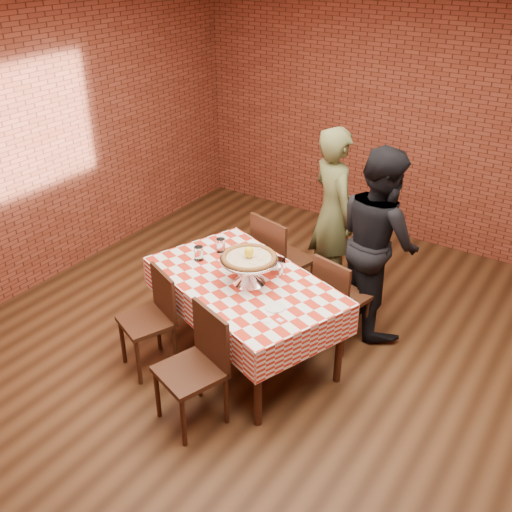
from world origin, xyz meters
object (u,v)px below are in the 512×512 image
pizza (249,258)px  water_glass_right (221,245)px  chair_far_left (284,258)px  chair_far_right (342,299)px  chair_near_left (146,324)px  pizza_stand (249,270)px  condiment_caddy (278,266)px  chair_near_right (190,372)px  table (245,318)px  diner_olive (333,213)px  water_glass_left (199,253)px  diner_black (378,240)px

pizza → water_glass_right: (-0.49, 0.28, -0.16)m
chair_far_left → chair_far_right: chair_far_left is taller
water_glass_right → chair_near_left: (-0.14, -0.84, -0.39)m
pizza_stand → chair_near_left: 0.95m
chair_far_left → condiment_caddy: bearing=130.9°
pizza → chair_near_right: pizza is taller
table → condiment_caddy: size_ratio=11.51×
pizza_stand → table: bearing=172.3°
water_glass_right → chair_far_left: (0.26, 0.65, -0.35)m
diner_olive → table: bearing=121.0°
water_glass_right → chair_near_right: chair_near_right is taller
chair_near_left → chair_near_right: (0.69, -0.29, 0.02)m
water_glass_left → chair_far_right: bearing=28.3°
chair_far_left → chair_far_right: size_ratio=1.09×
water_glass_left → chair_near_left: 0.74m
water_glass_left → chair_far_left: bearing=69.3°
water_glass_right → chair_far_left: 0.78m
table → water_glass_right: 0.68m
table → pizza_stand: (0.05, -0.01, 0.49)m
chair_near_left → table: bearing=67.5°
pizza_stand → chair_far_left: pizza_stand is taller
chair_near_right → diner_black: size_ratio=0.53×
chair_far_left → table: bearing=114.8°
pizza_stand → condiment_caddy: pizza_stand is taller
chair_far_right → diner_black: size_ratio=0.51×
condiment_caddy → diner_black: diner_black is taller
chair_far_left → water_glass_left: bearing=83.2°
pizza_stand → pizza: bearing=-90.0°
pizza_stand → diner_black: bearing=59.0°
table → pizza_stand: size_ratio=3.39×
water_glass_right → condiment_caddy: size_ratio=0.88×
condiment_caddy → table: bearing=-132.0°
chair_far_left → chair_far_right: 0.81m
chair_near_left → diner_olive: diner_olive is taller
water_glass_left → chair_far_left: chair_far_left is taller
condiment_caddy → chair_near_right: 1.15m
chair_near_right → chair_far_left: size_ratio=0.96×
condiment_caddy → chair_far_left: (-0.35, 0.69, -0.36)m
chair_far_left → diner_black: diner_black is taller
pizza_stand → water_glass_left: bearing=173.7°
pizza → chair_far_right: size_ratio=0.51×
water_glass_left → chair_near_right: size_ratio=0.14×
pizza → diner_olive: bearing=87.7°
water_glass_left → pizza: bearing=-6.3°
chair_far_left → pizza: bearing=117.8°
diner_black → condiment_caddy: bearing=97.5°
pizza_stand → chair_near_right: size_ratio=0.52×
pizza_stand → water_glass_right: 0.57m
pizza → condiment_caddy: bearing=63.5°
water_glass_left → water_glass_right: 0.23m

